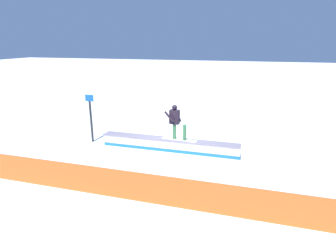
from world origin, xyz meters
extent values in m
plane|color=white|center=(0.00, 0.00, 0.00)|extent=(120.00, 120.00, 0.00)
cube|color=white|center=(0.00, 0.00, 0.29)|extent=(6.06, 0.48, 0.57)
cube|color=blue|center=(0.00, 0.00, 0.14)|extent=(6.07, 0.49, 0.14)
cube|color=gray|center=(0.00, 0.00, 0.59)|extent=(6.06, 0.54, 0.04)
cube|color=silver|center=(-0.45, 0.00, 0.62)|extent=(1.56, 0.47, 0.01)
cylinder|color=#3A7B48|center=(-0.23, -0.02, 0.96)|extent=(0.16, 0.16, 0.67)
cylinder|color=#3A7B48|center=(-0.68, 0.03, 0.96)|extent=(0.16, 0.16, 0.67)
cube|color=black|center=(-0.23, -0.02, 1.60)|extent=(0.43, 0.29, 0.60)
sphere|color=black|center=(-0.23, -0.02, 2.01)|extent=(0.22, 0.22, 0.22)
cylinder|color=black|center=(-0.03, 0.12, 1.63)|extent=(0.45, 0.14, 0.46)
cylinder|color=black|center=(-0.35, -0.18, 1.63)|extent=(0.30, 0.12, 0.54)
cube|color=orange|center=(0.00, 4.00, 0.47)|extent=(13.76, 0.18, 0.94)
cylinder|color=#262628|center=(3.91, -0.27, 0.99)|extent=(0.10, 0.10, 1.99)
cube|color=blue|center=(3.91, -0.27, 2.14)|extent=(0.40, 0.04, 0.30)
camera|label=1|loc=(-2.97, 10.84, 4.65)|focal=29.48mm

